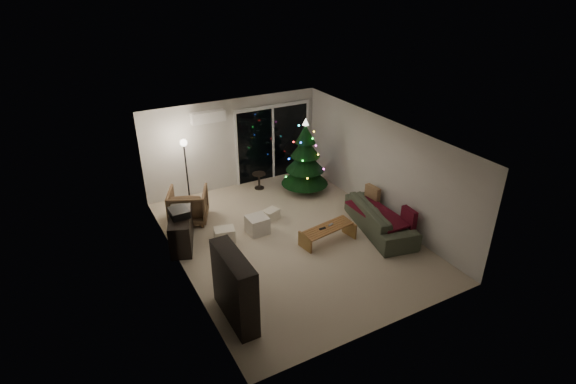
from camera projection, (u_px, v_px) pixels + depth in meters
name	position (u px, v px, depth m)	size (l,w,h in m)	color
room	(278.00, 171.00, 11.23)	(6.50, 7.51, 2.60)	beige
bookshelf	(226.00, 290.00, 7.67)	(0.33, 1.32, 1.32)	black
media_cabinet	(181.00, 231.00, 9.93)	(0.45, 1.20, 0.75)	black
stereo	(179.00, 213.00, 9.73)	(0.38, 0.45, 0.16)	black
armchair	(188.00, 205.00, 10.90)	(0.89, 0.92, 0.84)	brown
ottoman	(257.00, 225.00, 10.49)	(0.46, 0.46, 0.41)	beige
cardboard_box_a	(225.00, 235.00, 10.18)	(0.45, 0.34, 0.32)	white
cardboard_box_b	(271.00, 214.00, 11.07)	(0.37, 0.28, 0.26)	white
side_table	(259.00, 181.00, 12.58)	(0.37, 0.37, 0.46)	black
floor_lamp	(187.00, 174.00, 11.38)	(0.28, 0.28, 1.77)	black
sofa	(380.00, 218.00, 10.54)	(2.24, 0.88, 0.65)	#353C2C
sofa_throw	(377.00, 213.00, 10.43)	(0.70, 1.61, 0.05)	maroon
cushion_a	(372.00, 194.00, 11.04)	(0.13, 0.43, 0.43)	#9B7558
cushion_b	(409.00, 218.00, 10.02)	(0.13, 0.43, 0.43)	maroon
coffee_table	(328.00, 235.00, 10.12)	(1.25, 0.44, 0.40)	olive
remote_a	(322.00, 228.00, 9.96)	(0.16, 0.05, 0.02)	black
remote_b	(331.00, 225.00, 10.10)	(0.15, 0.04, 0.02)	slate
christmas_tree	(305.00, 156.00, 12.07)	(1.29, 1.29, 2.09)	black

